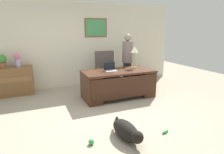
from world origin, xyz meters
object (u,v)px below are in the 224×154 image
at_px(dog_lying, 127,131).
at_px(desk_lamp, 134,51).
at_px(laptop, 110,69).
at_px(vase_with_flowers, 18,59).
at_px(person_standing, 127,60).
at_px(dog_toy_ball, 91,142).
at_px(dog_toy_bone, 165,132).
at_px(desk, 119,83).
at_px(credenza, 7,82).
at_px(potted_plant, 2,61).
at_px(armchair, 106,73).

distance_m(dog_lying, desk_lamp, 2.76).
bearing_deg(laptop, vase_with_flowers, 150.01).
height_order(person_standing, dog_toy_ball, person_standing).
xyz_separation_m(laptop, dog_toy_bone, (0.20, -2.13, -0.78)).
height_order(desk_lamp, dog_toy_bone, desk_lamp).
xyz_separation_m(desk, person_standing, (0.65, 0.76, 0.47)).
xyz_separation_m(credenza, dog_toy_bone, (2.79, -3.43, -0.38)).
height_order(person_standing, potted_plant, person_standing).
relative_size(potted_plant, dog_toy_bone, 2.05).
relative_size(vase_with_flowers, potted_plant, 1.06).
bearing_deg(laptop, desk_lamp, 8.89).
relative_size(desk, armchair, 1.63).
relative_size(dog_toy_ball, dog_toy_bone, 0.53).
distance_m(desk, armchair, 0.93).
distance_m(laptop, dog_toy_ball, 2.39).
relative_size(dog_lying, laptop, 2.65).
distance_m(vase_with_flowers, dog_toy_bone, 4.34).
height_order(desk, armchair, armchair).
relative_size(armchair, vase_with_flowers, 3.08).
bearing_deg(dog_toy_bone, laptop, 95.26).
height_order(laptop, desk_lamp, desk_lamp).
bearing_deg(armchair, desk, -90.07).
xyz_separation_m(armchair, dog_toy_ball, (-1.37, -2.81, -0.47)).
height_order(person_standing, vase_with_flowers, person_standing).
height_order(person_standing, dog_lying, person_standing).
relative_size(laptop, vase_with_flowers, 0.84).
relative_size(armchair, dog_toy_ball, 12.54).
bearing_deg(credenza, vase_with_flowers, 0.23).
relative_size(desk_lamp, vase_with_flowers, 1.63).
bearing_deg(dog_toy_bone, credenza, 129.14).
xyz_separation_m(armchair, person_standing, (0.65, -0.16, 0.37)).
xyz_separation_m(person_standing, dog_toy_ball, (-2.02, -2.65, -0.84)).
distance_m(desk_lamp, vase_with_flowers, 3.29).
xyz_separation_m(laptop, vase_with_flowers, (-2.26, 1.31, 0.21)).
distance_m(person_standing, dog_toy_ball, 3.44).
xyz_separation_m(desk, laptop, (-0.23, 0.06, 0.40)).
xyz_separation_m(desk_lamp, dog_toy_ball, (-1.94, -2.08, -1.20)).
relative_size(desk, laptop, 5.98).
distance_m(vase_with_flowers, dog_toy_ball, 3.58).
height_order(dog_lying, dog_toy_bone, dog_lying).
bearing_deg(dog_lying, dog_toy_ball, 172.38).
bearing_deg(dog_toy_ball, desk, 54.10).
bearing_deg(credenza, desk_lamp, -19.17).
height_order(armchair, desk_lamp, desk_lamp).
bearing_deg(potted_plant, armchair, -8.79).
xyz_separation_m(desk, dog_lying, (-0.77, -1.97, -0.26)).
bearing_deg(armchair, vase_with_flowers, 169.87).
bearing_deg(dog_toy_bone, desk, 89.16).
bearing_deg(dog_toy_bone, person_standing, 76.44).
xyz_separation_m(vase_with_flowers, potted_plant, (-0.38, 0.00, -0.01)).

